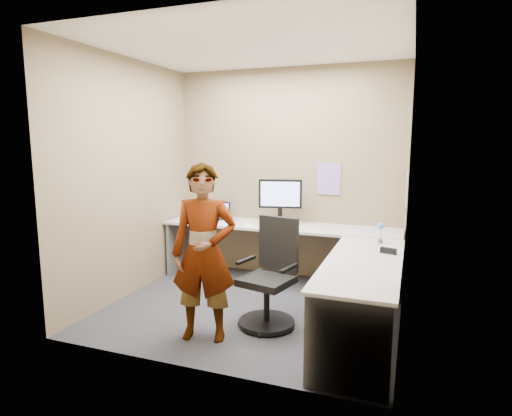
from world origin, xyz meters
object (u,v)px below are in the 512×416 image
at_px(desk, 301,250).
at_px(person, 204,253).
at_px(monitor, 280,196).
at_px(office_chair, 270,283).

xyz_separation_m(desk, person, (-0.60, -1.16, 0.20)).
bearing_deg(monitor, office_chair, -89.33).
bearing_deg(monitor, person, -108.00).
height_order(monitor, office_chair, monitor).
height_order(monitor, person, person).
bearing_deg(desk, person, -117.12).
bearing_deg(office_chair, monitor, 116.65).
relative_size(desk, monitor, 5.61).
relative_size(desk, office_chair, 2.91).
height_order(desk, office_chair, office_chair).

